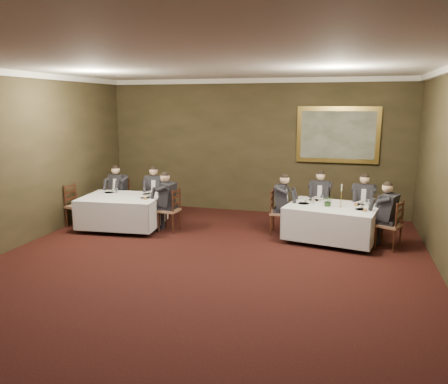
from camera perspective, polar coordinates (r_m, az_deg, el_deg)
The scene contains 26 objects.
ground at distance 7.31m, azimuth -4.30°, elevation -11.63°, with size 10.00×10.00×0.00m, color black.
ceiling at distance 6.76m, azimuth -4.76°, elevation 16.83°, with size 8.00×10.00×0.10m, color silver.
back_wall at distance 11.60m, azimuth 4.03°, elevation 5.93°, with size 8.00×0.10×3.50m, color #2F2A17.
crown_molding at distance 6.75m, azimuth -4.75°, elevation 16.33°, with size 8.00×10.00×0.12m.
table_main at distance 9.49m, azimuth 13.85°, elevation -3.61°, with size 2.05×1.70×0.67m.
table_second at distance 10.40m, azimuth -13.12°, elevation -2.26°, with size 1.92×1.53×0.67m.
chair_main_backleft at distance 10.52m, azimuth 12.34°, elevation -3.00°, with size 0.46×0.44×1.00m.
diner_main_backleft at distance 10.46m, azimuth 12.38°, elevation -1.80°, with size 0.44×0.50×1.35m.
chair_main_backright at distance 10.34m, azimuth 17.60°, elevation -3.53°, with size 0.47×0.45×1.00m.
diner_main_backright at distance 10.28m, azimuth 17.67°, elevation -2.31°, with size 0.44×0.51×1.35m.
chair_main_endleft at distance 9.83m, azimuth 7.24°, elevation -3.84°, with size 0.43×0.45×1.00m.
diner_main_endleft at distance 9.78m, azimuth 7.34°, elevation -2.55°, with size 0.49×0.43×1.35m.
chair_main_endright at distance 9.37m, azimuth 20.70°, elevation -5.28°, with size 0.56×0.57×1.00m.
diner_main_endright at distance 9.31m, azimuth 20.73°, elevation -3.92°, with size 0.60×0.56×1.35m.
chair_sec_backleft at distance 11.45m, azimuth -13.47°, elevation -1.87°, with size 0.49×0.48×1.00m.
diner_sec_backleft at distance 11.40m, azimuth -13.56°, elevation -0.77°, with size 0.46×0.53×1.35m.
chair_sec_backright at distance 11.11m, azimuth -8.91°, elevation -2.11°, with size 0.51×0.49×1.00m.
diner_sec_backright at distance 11.04m, azimuth -8.96°, elevation -0.97°, with size 0.48×0.54×1.35m.
chair_sec_endright at distance 10.05m, azimuth -7.09°, elevation -3.50°, with size 0.45×0.47×1.00m.
diner_sec_endright at distance 10.00m, azimuth -7.18°, elevation -2.23°, with size 0.51×0.44×1.35m.
chair_sec_endleft at distance 10.94m, azimuth -18.57°, elevation -2.78°, with size 0.47×0.49×1.00m.
centerpiece at distance 9.32m, azimuth 13.47°, elevation -1.07°, with size 0.23×0.20×0.25m, color #2D5926.
candlestick at distance 9.32m, azimuth 15.05°, elevation -0.80°, with size 0.07×0.07×0.50m.
place_setting_table_main at distance 9.91m, azimuth 11.99°, elevation -0.84°, with size 0.33×0.31×0.14m.
place_setting_table_second at distance 10.86m, azimuth -14.45°, elevation 0.12°, with size 0.33×0.31×0.14m.
painting at distance 11.28m, azimuth 14.63°, elevation 7.23°, with size 2.01×0.09×1.39m.
Camera 1 is at (2.32, -6.31, 2.86)m, focal length 35.00 mm.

